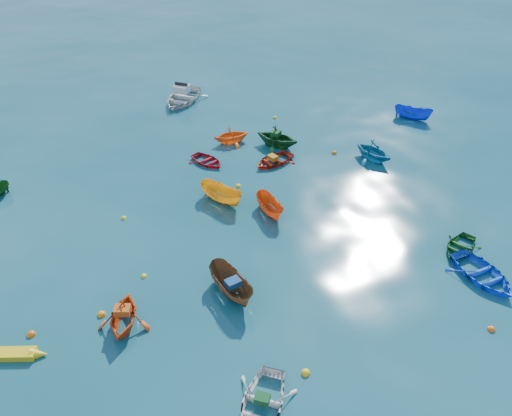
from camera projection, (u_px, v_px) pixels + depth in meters
name	position (u px, v px, depth m)	size (l,w,h in m)	color
ground	(293.00, 267.00, 25.46)	(160.00, 160.00, 0.00)	#093C47
dinghy_white_near	(261.00, 408.00, 18.93)	(2.36, 3.29, 0.68)	silver
sampan_brown_mid	(232.00, 293.00, 23.91)	(1.25, 3.32, 1.28)	brown
dinghy_blue_se	(481.00, 278.00, 24.77)	(2.58, 3.61, 0.75)	blue
dinghy_orange_w	(125.00, 325.00, 22.30)	(2.38, 2.76, 1.45)	#CA4213
sampan_yellow_mid	(222.00, 201.00, 30.28)	(1.19, 3.15, 1.22)	#F6A415
dinghy_green_e	(458.00, 249.00, 26.61)	(1.85, 2.58, 0.54)	#125015
dinghy_cyan_se	(372.00, 159.00, 34.47)	(2.53, 2.94, 1.55)	#187196
sampan_orange_n	(270.00, 213.00, 29.30)	(1.05, 2.79, 1.08)	#E15415
dinghy_green_n	(277.00, 146.00, 36.03)	(2.73, 3.17, 1.67)	#10471B
dinghy_red_ne	(274.00, 163.00, 34.07)	(2.15, 3.01, 0.62)	#A31F0D
sampan_blue_far	(412.00, 119.00, 39.80)	(1.13, 2.99, 1.16)	#1030C8
dinghy_red_far	(207.00, 163.00, 34.05)	(1.88, 2.63, 0.54)	#A50D1A
dinghy_orange_far	(232.00, 142.00, 36.52)	(2.27, 2.63, 1.38)	orange
motorboat_white	(183.00, 102.00, 42.58)	(3.46, 4.84, 1.60)	silver
tarp_green_a	(262.00, 399.00, 18.73)	(0.57, 0.43, 0.28)	#11471F
tarp_blue_a	(233.00, 283.00, 23.34)	(0.69, 0.52, 0.34)	navy
tarp_orange_a	(122.00, 310.00, 21.82)	(0.69, 0.53, 0.34)	#C34D14
tarp_green_b	(276.00, 133.00, 35.48)	(0.72, 0.55, 0.35)	#0F3E16
tarp_orange_b	(273.00, 157.00, 33.75)	(0.63, 0.48, 0.30)	#B16B12
buoy_or_a	(31.00, 335.00, 21.84)	(0.38, 0.38, 0.38)	#CE540B
buoy_ye_a	(306.00, 373.00, 20.21)	(0.39, 0.39, 0.39)	yellow
buoy_or_b	(491.00, 330.00, 22.07)	(0.34, 0.34, 0.34)	#F9620D
buoy_ye_b	(144.00, 276.00, 24.87)	(0.29, 0.29, 0.29)	yellow
buoy_or_c	(102.00, 315.00, 22.79)	(0.38, 0.38, 0.38)	orange
buoy_ye_c	(238.00, 186.00, 31.66)	(0.34, 0.34, 0.34)	yellow
buoy_or_d	(281.00, 149.00, 35.75)	(0.37, 0.37, 0.37)	#DE470C
buoy_ye_d	(124.00, 218.00, 28.86)	(0.30, 0.30, 0.30)	yellow
buoy_or_e	(334.00, 153.00, 35.16)	(0.37, 0.37, 0.37)	#D15B0B
buoy_ye_e	(275.00, 118.00, 39.89)	(0.35, 0.35, 0.35)	gold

